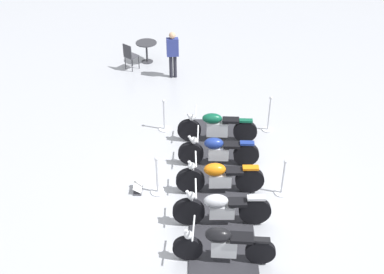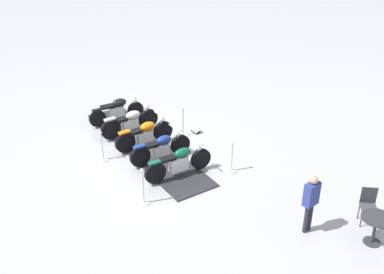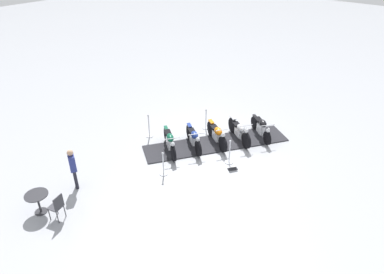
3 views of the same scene
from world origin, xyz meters
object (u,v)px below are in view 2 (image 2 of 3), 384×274
stanchion_right_mid (183,127)px  cafe_chair_near_table (368,203)px  stanchion_left_front (143,192)px  info_placard (196,131)px  stanchion_left_mid (102,151)px  motorcycle_black (118,110)px  stanchion_right_front (231,162)px  bystander_person (311,199)px  motorcycle_forest (179,162)px  motorcycle_copper (145,134)px  motorcycle_navy (161,147)px  motorcycle_chrome (131,121)px  cafe_table (376,224)px

stanchion_right_mid → cafe_chair_near_table: stanchion_right_mid is taller
stanchion_left_front → info_placard: stanchion_left_front is taller
stanchion_left_mid → info_placard: bearing=-34.2°
stanchion_left_front → stanchion_right_mid: (4.03, 0.64, -0.05)m
motorcycle_black → stanchion_right_front: 5.12m
stanchion_right_mid → bystander_person: size_ratio=0.65×
motorcycle_forest → motorcycle_copper: bearing=92.3°
info_placard → bystander_person: bearing=-5.8°
motorcycle_navy → motorcycle_chrome: size_ratio=0.94×
motorcycle_chrome → cafe_table: (-2.58, -8.24, 0.08)m
motorcycle_black → motorcycle_navy: bearing=-86.9°
stanchion_right_mid → cafe_table: 7.29m
stanchion_left_front → bystander_person: bearing=-81.8°
motorcycle_copper → info_placard: 2.02m
motorcycle_chrome → stanchion_left_front: bearing=-113.2°
motorcycle_copper → stanchion_left_mid: bearing=178.6°
stanchion_right_front → bystander_person: size_ratio=0.61×
motorcycle_forest → motorcycle_copper: 2.15m
stanchion_left_front → bystander_person: size_ratio=0.68×
stanchion_left_front → stanchion_right_mid: 4.08m
motorcycle_navy → motorcycle_black: 3.21m
stanchion_left_front → cafe_chair_near_table: (1.60, -5.65, 0.20)m
motorcycle_copper → motorcycle_chrome: bearing=88.4°
motorcycle_chrome → motorcycle_black: size_ratio=1.10×
motorcycle_chrome → info_placard: bearing=-30.9°
motorcycle_navy → motorcycle_copper: size_ratio=0.96×
motorcycle_copper → cafe_chair_near_table: motorcycle_copper is taller
motorcycle_copper → cafe_table: 7.61m
stanchion_right_mid → motorcycle_black: bearing=91.0°
stanchion_right_mid → cafe_chair_near_table: size_ratio=1.09×
cafe_chair_near_table → stanchion_right_mid: bearing=-127.9°
motorcycle_navy → cafe_chair_near_table: (-0.61, -6.21, 0.09)m
motorcycle_forest → stanchion_right_mid: bearing=57.7°
motorcycle_navy → stanchion_right_mid: 1.83m
stanchion_right_front → cafe_table: stanchion_right_front is taller
motorcycle_chrome → cafe_chair_near_table: motorcycle_chrome is taller
bystander_person → motorcycle_navy: bearing=8.5°
motorcycle_black → stanchion_right_mid: 2.60m
motorcycle_black → cafe_table: bearing=-72.5°
stanchion_right_front → info_placard: stanchion_right_front is taller
motorcycle_forest → bystander_person: bearing=-68.5°
stanchion_right_mid → stanchion_right_front: (-1.52, -2.30, -0.02)m
motorcycle_chrome → stanchion_right_mid: 1.83m
motorcycle_chrome → stanchion_right_mid: (0.64, -1.71, -0.18)m
motorcycle_forest → stanchion_left_front: 1.66m
cafe_chair_near_table → bystander_person: (-0.98, 1.32, 0.42)m
motorcycle_forest → motorcycle_black: motorcycle_forest is taller
motorcycle_chrome → motorcycle_navy: bearing=-91.4°
motorcycle_black → stanchion_right_front: stanchion_right_front is taller
stanchion_left_front → stanchion_left_mid: stanchion_left_front is taller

